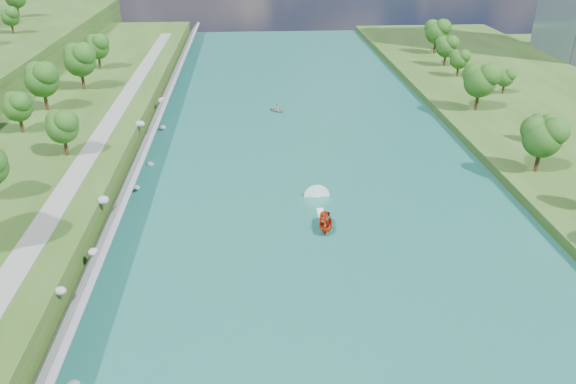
{
  "coord_description": "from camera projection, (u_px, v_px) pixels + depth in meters",
  "views": [
    {
      "loc": [
        -8.63,
        -50.61,
        35.34
      ],
      "look_at": [
        -3.99,
        15.14,
        2.5
      ],
      "focal_mm": 35.0,
      "sensor_mm": 36.0,
      "label": 1
    }
  ],
  "objects": [
    {
      "name": "trees_east",
      "position": [
        546.0,
        116.0,
        89.29
      ],
      "size": [
        16.74,
        142.37,
        11.45
      ],
      "color": "#1C4B14",
      "rests_on": "berm_east"
    },
    {
      "name": "ground",
      "position": [
        334.0,
        273.0,
        61.5
      ],
      "size": [
        260.0,
        260.0,
        0.0
      ],
      "primitive_type": "plane",
      "color": "#2D5119",
      "rests_on": "ground"
    },
    {
      "name": "raft",
      "position": [
        277.0,
        110.0,
        110.86
      ],
      "size": [
        3.76,
        3.73,
        1.66
      ],
      "rotation": [
        0.0,
        0.0,
        0.81
      ],
      "color": "gray",
      "rests_on": "river_water"
    },
    {
      "name": "riprap_bank",
      "position": [
        126.0,
        188.0,
        76.29
      ],
      "size": [
        4.6,
        236.0,
        4.45
      ],
      "color": "slate",
      "rests_on": "ground"
    },
    {
      "name": "riverside_path",
      "position": [
        75.0,
        176.0,
        75.73
      ],
      "size": [
        3.0,
        200.0,
        0.1
      ],
      "primitive_type": "cube",
      "color": "gray",
      "rests_on": "berm_west"
    },
    {
      "name": "river_water",
      "position": [
        314.0,
        191.0,
        79.33
      ],
      "size": [
        55.0,
        240.0,
        0.1
      ],
      "primitive_type": "cube",
      "color": "#175B56",
      "rests_on": "ground"
    },
    {
      "name": "motorboat",
      "position": [
        324.0,
        218.0,
        70.66
      ],
      "size": [
        3.6,
        19.04,
        2.11
      ],
      "rotation": [
        0.0,
        0.0,
        3.05
      ],
      "color": "red",
      "rests_on": "river_water"
    }
  ]
}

